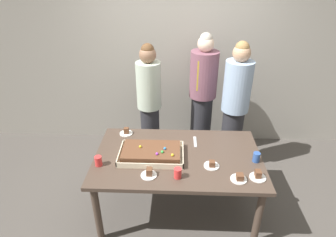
% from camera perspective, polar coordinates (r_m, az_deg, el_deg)
% --- Properties ---
extents(ground_plane, '(12.00, 12.00, 0.00)m').
position_cam_1_polar(ground_plane, '(3.42, 1.80, -17.77)').
color(ground_plane, '#4C4742').
extents(interior_back_panel, '(8.00, 0.12, 3.00)m').
position_cam_1_polar(interior_back_panel, '(4.07, 2.42, 14.85)').
color(interior_back_panel, '#9E998E').
rests_on(interior_back_panel, ground_plane).
extents(party_table, '(1.70, 1.03, 0.76)m').
position_cam_1_polar(party_table, '(2.96, 2.00, -8.80)').
color(party_table, '#47382D').
rests_on(party_table, ground_plane).
extents(sheet_cake, '(0.65, 0.41, 0.11)m').
position_cam_1_polar(sheet_cake, '(2.88, -3.38, -6.94)').
color(sheet_cake, beige).
rests_on(sheet_cake, party_table).
extents(plated_slice_near_left, '(0.15, 0.15, 0.07)m').
position_cam_1_polar(plated_slice_near_left, '(2.69, 14.23, -11.59)').
color(plated_slice_near_left, white).
rests_on(plated_slice_near_left, party_table).
extents(plated_slice_near_right, '(0.15, 0.15, 0.07)m').
position_cam_1_polar(plated_slice_near_right, '(2.79, 8.85, -9.25)').
color(plated_slice_near_right, white).
rests_on(plated_slice_near_right, party_table).
extents(plated_slice_far_left, '(0.15, 0.15, 0.08)m').
position_cam_1_polar(plated_slice_far_left, '(3.29, -8.45, -2.74)').
color(plated_slice_far_left, white).
rests_on(plated_slice_far_left, party_table).
extents(plated_slice_far_right, '(0.15, 0.15, 0.08)m').
position_cam_1_polar(plated_slice_far_right, '(2.76, 17.73, -10.95)').
color(plated_slice_far_right, white).
rests_on(plated_slice_far_right, party_table).
extents(plated_slice_center_front, '(0.15, 0.15, 0.08)m').
position_cam_1_polar(plated_slice_center_front, '(2.66, -3.85, -11.01)').
color(plated_slice_center_front, white).
rests_on(plated_slice_center_front, party_table).
extents(drink_cup_nearest, '(0.07, 0.07, 0.10)m').
position_cam_1_polar(drink_cup_nearest, '(2.84, -13.91, -8.35)').
color(drink_cup_nearest, red).
rests_on(drink_cup_nearest, party_table).
extents(drink_cup_middle, '(0.07, 0.07, 0.10)m').
position_cam_1_polar(drink_cup_middle, '(2.94, 17.45, -7.48)').
color(drink_cup_middle, '#2D5199').
rests_on(drink_cup_middle, party_table).
extents(drink_cup_far_end, '(0.07, 0.07, 0.10)m').
position_cam_1_polar(drink_cup_far_end, '(2.62, 2.03, -11.00)').
color(drink_cup_far_end, red).
rests_on(drink_cup_far_end, party_table).
extents(cake_server_utensil, '(0.03, 0.20, 0.01)m').
position_cam_1_polar(cake_server_utensil, '(3.13, 5.51, -4.70)').
color(cake_server_utensil, silver).
rests_on(cake_server_utensil, party_table).
extents(person_serving_front, '(0.36, 0.36, 1.76)m').
position_cam_1_polar(person_serving_front, '(3.84, 6.98, 4.44)').
color(person_serving_front, '#28282D').
rests_on(person_serving_front, ground_plane).
extents(person_green_shirt_behind, '(0.34, 0.34, 1.73)m').
position_cam_1_polar(person_green_shirt_behind, '(3.62, 13.36, 2.18)').
color(person_green_shirt_behind, '#28282D').
rests_on(person_green_shirt_behind, ground_plane).
extents(person_striped_tie_right, '(0.32, 0.32, 1.66)m').
position_cam_1_polar(person_striped_tie_right, '(3.71, -3.79, 3.06)').
color(person_striped_tie_right, '#28282D').
rests_on(person_striped_tie_right, ground_plane).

